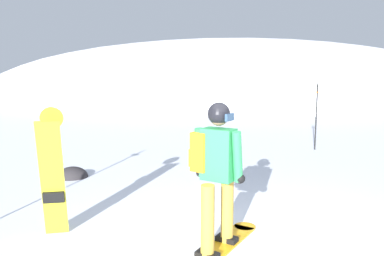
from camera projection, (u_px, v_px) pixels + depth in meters
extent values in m
ellipsoid|color=white|center=(231.00, 94.00, 37.47)|extent=(43.80, 39.42, 10.11)
ellipsoid|color=white|center=(353.00, 87.00, 55.86)|extent=(26.07, 23.46, 9.80)
cube|color=orange|center=(217.00, 250.00, 4.43)|extent=(1.25, 1.35, 0.02)
cylinder|color=orange|center=(245.00, 227.00, 5.09)|extent=(0.28, 0.28, 0.02)
cube|color=black|center=(227.00, 239.00, 4.63)|extent=(0.28, 0.27, 0.06)
cube|color=black|center=(207.00, 255.00, 4.22)|extent=(0.28, 0.27, 0.06)
cylinder|color=#BC8E33|center=(227.00, 208.00, 4.58)|extent=(0.15, 0.15, 0.82)
cylinder|color=#BC8E33|center=(208.00, 222.00, 4.17)|extent=(0.15, 0.15, 0.82)
cube|color=#2D9351|center=(218.00, 154.00, 4.27)|extent=(0.41, 0.40, 0.58)
cylinder|color=#2D9351|center=(201.00, 152.00, 4.39)|extent=(0.19, 0.20, 0.57)
cylinder|color=#2D9351|center=(237.00, 157.00, 4.16)|extent=(0.19, 0.20, 0.57)
sphere|color=black|center=(201.00, 173.00, 4.47)|extent=(0.11, 0.11, 0.11)
sphere|color=black|center=(240.00, 179.00, 4.21)|extent=(0.11, 0.11, 0.11)
cube|color=orange|center=(203.00, 151.00, 4.37)|extent=(0.32, 0.33, 0.44)
cube|color=orange|center=(195.00, 157.00, 4.44)|extent=(0.18, 0.19, 0.20)
sphere|color=#9E7051|center=(219.00, 116.00, 4.21)|extent=(0.21, 0.21, 0.21)
sphere|color=black|center=(219.00, 114.00, 4.21)|extent=(0.25, 0.25, 0.25)
cube|color=navy|center=(230.00, 117.00, 4.15)|extent=(0.14, 0.15, 0.08)
cube|color=yellow|center=(52.00, 180.00, 4.67)|extent=(0.28, 0.36, 1.49)
cylinder|color=yellow|center=(52.00, 118.00, 4.73)|extent=(0.28, 0.09, 0.28)
cube|color=black|center=(52.00, 162.00, 4.67)|extent=(0.25, 0.10, 0.15)
cube|color=black|center=(54.00, 197.00, 4.73)|extent=(0.25, 0.10, 0.15)
cylinder|color=black|center=(316.00, 118.00, 10.17)|extent=(0.04, 0.04, 1.71)
cylinder|color=orange|center=(317.00, 92.00, 10.07)|extent=(0.20, 0.20, 0.02)
cone|color=black|center=(318.00, 84.00, 10.04)|extent=(0.04, 0.04, 0.08)
ellipsoid|color=#282628|center=(72.00, 177.00, 7.55)|extent=(0.61, 0.52, 0.42)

